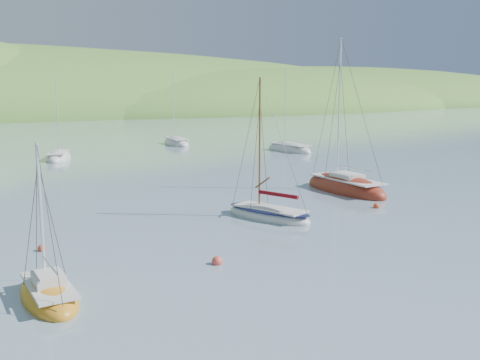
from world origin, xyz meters
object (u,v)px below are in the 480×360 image
sloop_red (345,188)px  distant_sloop_d (289,150)px  daysailer_white (269,215)px  sailboat_yellow (49,295)px  distant_sloop_b (177,143)px  distant_sloop_a (59,158)px

sloop_red → distant_sloop_d: sloop_red is taller
daysailer_white → sailboat_yellow: 15.36m
daysailer_white → distant_sloop_d: distant_sloop_d is taller
sailboat_yellow → distant_sloop_d: (37.00, 33.63, 0.02)m
daysailer_white → distant_sloop_d: 35.88m
sloop_red → distant_sloop_d: (12.96, 23.77, -0.04)m
distant_sloop_b → sailboat_yellow: bearing=-110.9°
distant_sloop_d → distant_sloop_b: bearing=117.9°
sailboat_yellow → distant_sloop_d: distant_sloop_d is taller
sloop_red → sailboat_yellow: (-24.05, -9.86, -0.06)m
sloop_red → distant_sloop_a: 34.03m
sloop_red → distant_sloop_b: 39.15m
daysailer_white → sloop_red: sloop_red is taller
daysailer_white → distant_sloop_b: 45.14m
distant_sloop_a → sloop_red: bearing=-44.3°
distant_sloop_a → distant_sloop_d: distant_sloop_d is taller
daysailer_white → distant_sloop_b: distant_sloop_b is taller
distant_sloop_d → sailboat_yellow: bearing=-138.8°
daysailer_white → distant_sloop_d: (22.86, 27.66, -0.02)m
sailboat_yellow → distant_sloop_a: distant_sloop_a is taller
sloop_red → sailboat_yellow: 25.99m
sloop_red → sailboat_yellow: size_ratio=1.97×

